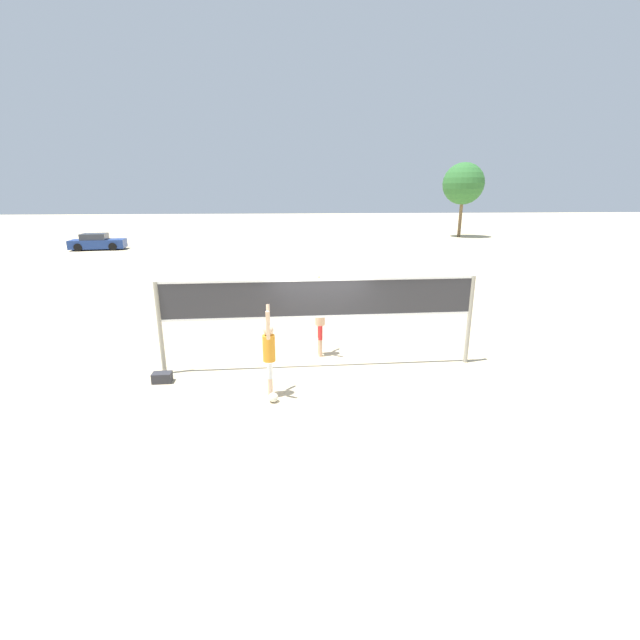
% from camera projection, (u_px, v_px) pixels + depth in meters
% --- Properties ---
extents(ground_plane, '(200.00, 200.00, 0.00)m').
position_uv_depth(ground_plane, '(320.00, 368.00, 11.43)').
color(ground_plane, '#C6B28C').
extents(volleyball_net, '(8.17, 0.11, 2.41)m').
position_uv_depth(volleyball_net, '(320.00, 305.00, 10.94)').
color(volleyball_net, gray).
rests_on(volleyball_net, ground_plane).
extents(player_spiker, '(0.28, 0.70, 2.10)m').
position_uv_depth(player_spiker, '(269.00, 350.00, 9.53)').
color(player_spiker, beige).
rests_on(player_spiker, ground_plane).
extents(player_blocker, '(0.28, 0.72, 2.24)m').
position_uv_depth(player_blocker, '(320.00, 315.00, 11.99)').
color(player_blocker, tan).
rests_on(player_blocker, ground_plane).
extents(volleyball, '(0.22, 0.22, 0.22)m').
position_uv_depth(volleyball, '(273.00, 397.00, 9.50)').
color(volleyball, silver).
rests_on(volleyball, ground_plane).
extents(gear_bag, '(0.46, 0.29, 0.25)m').
position_uv_depth(gear_bag, '(162.00, 377.00, 10.50)').
color(gear_bag, '#2D2D33').
rests_on(gear_bag, ground_plane).
extents(parked_car_near, '(4.47, 2.41, 1.36)m').
position_uv_depth(parked_car_near, '(97.00, 242.00, 35.99)').
color(parked_car_near, navy).
rests_on(parked_car_near, ground_plane).
extents(tree_left_cluster, '(4.37, 4.37, 7.81)m').
position_uv_depth(tree_left_cluster, '(463.00, 184.00, 45.83)').
color(tree_left_cluster, brown).
rests_on(tree_left_cluster, ground_plane).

